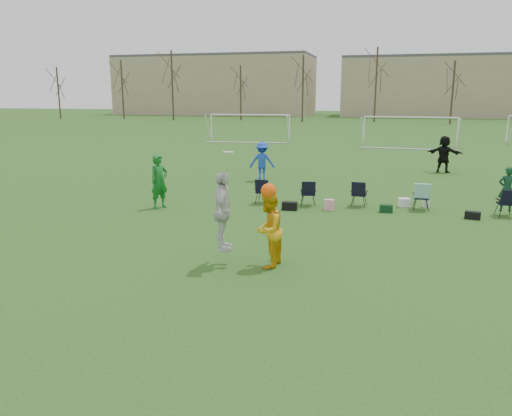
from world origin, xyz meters
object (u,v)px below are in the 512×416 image
(fielder_black, at_px, (444,154))
(fielder_green_near, at_px, (159,181))
(center_contest, at_px, (248,221))
(goal_left, at_px, (250,120))
(goal_mid, at_px, (410,123))
(fielder_blue, at_px, (262,161))

(fielder_black, bearing_deg, fielder_green_near, 66.92)
(fielder_green_near, xyz_separation_m, center_contest, (4.94, -5.44, 0.15))
(goal_left, relative_size, goal_mid, 1.00)
(center_contest, xyz_separation_m, goal_left, (-9.20, 33.33, 0.77))
(fielder_green_near, relative_size, fielder_black, 1.00)
(fielder_green_near, bearing_deg, fielder_black, -14.52)
(fielder_green_near, distance_m, fielder_black, 16.38)
(fielder_blue, xyz_separation_m, goal_mid, (7.56, 18.94, 0.97))
(fielder_black, bearing_deg, center_contest, 90.17)
(center_contest, bearing_deg, fielder_green_near, 132.29)
(goal_mid, bearing_deg, fielder_blue, -107.77)
(fielder_black, relative_size, goal_mid, 0.27)
(fielder_black, xyz_separation_m, goal_left, (-15.36, 15.85, 0.92))
(fielder_blue, height_order, fielder_black, fielder_black)
(fielder_green_near, relative_size, fielder_blue, 1.06)
(fielder_green_near, relative_size, center_contest, 0.71)
(center_contest, relative_size, goal_left, 0.38)
(fielder_blue, relative_size, goal_left, 0.26)
(center_contest, bearing_deg, fielder_blue, 102.57)
(fielder_blue, bearing_deg, fielder_black, -161.40)
(goal_left, xyz_separation_m, goal_mid, (14.00, -2.00, 0.00))
(center_contest, distance_m, goal_mid, 31.71)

